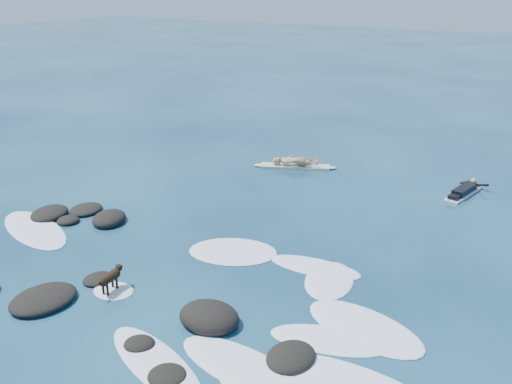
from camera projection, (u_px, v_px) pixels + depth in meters
The scene contains 6 objects.
ground at pixel (198, 271), 15.54m from camera, with size 160.00×160.00×0.00m, color #0A2642.
reef_rocks at pixel (110, 284), 14.65m from camera, with size 12.87×7.32×0.62m.
breaking_foam at pixel (245, 315), 13.48m from camera, with size 15.40×7.53×0.12m.
standing_surfer_rig at pixel (295, 150), 23.69m from camera, with size 3.30×1.73×1.98m.
paddling_surfer_rig at pixel (465, 191), 20.94m from camera, with size 1.20×2.52×0.43m.
dog at pixel (111, 277), 14.34m from camera, with size 0.31×1.04×0.66m.
Camera 1 is at (8.38, -11.05, 7.50)m, focal length 40.00 mm.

